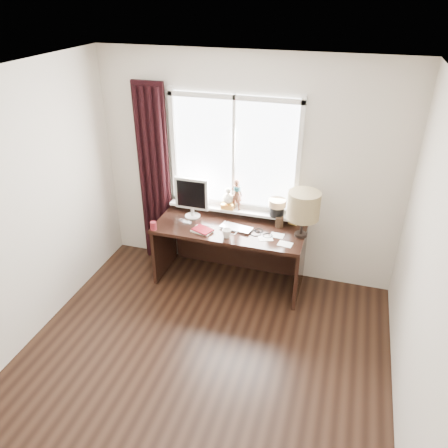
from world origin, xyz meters
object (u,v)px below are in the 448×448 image
(monitor, at_px, (192,195))
(table_lamp, at_px, (304,206))
(laptop, at_px, (236,228))
(mug, at_px, (227,233))
(red_cup, at_px, (153,226))
(desk, at_px, (232,241))

(monitor, height_order, table_lamp, table_lamp)
(laptop, relative_size, table_lamp, 0.70)
(mug, distance_m, red_cup, 0.84)
(red_cup, relative_size, monitor, 0.19)
(red_cup, bearing_deg, laptop, 17.42)
(table_lamp, bearing_deg, laptop, -174.92)
(laptop, xyz_separation_m, red_cup, (-0.89, -0.28, 0.03))
(mug, bearing_deg, red_cup, -174.68)
(table_lamp, bearing_deg, mug, -160.97)
(monitor, distance_m, table_lamp, 1.29)
(laptop, height_order, table_lamp, table_lamp)
(laptop, height_order, desk, laptop)
(red_cup, relative_size, desk, 0.05)
(mug, distance_m, desk, 0.44)
(laptop, height_order, red_cup, red_cup)
(desk, height_order, monitor, monitor)
(desk, bearing_deg, table_lamp, -3.91)
(laptop, relative_size, desk, 0.21)
(desk, height_order, table_lamp, table_lamp)
(laptop, height_order, monitor, monitor)
(red_cup, bearing_deg, table_lamp, 12.07)
(mug, relative_size, monitor, 0.21)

